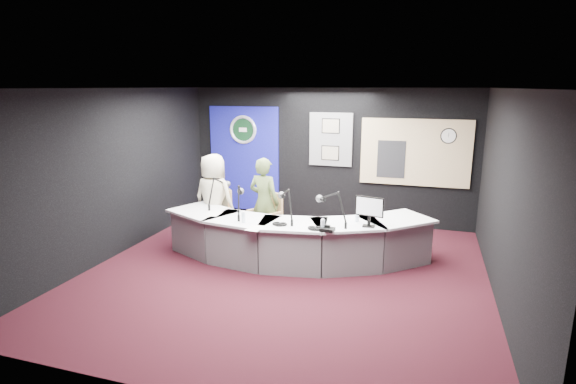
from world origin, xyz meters
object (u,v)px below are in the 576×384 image
(person_man, at_px, (214,199))
(person_woman, at_px, (264,202))
(armchair_right, at_px, (264,221))
(broadcast_desk, at_px, (292,239))
(armchair_left, at_px, (215,217))

(person_man, distance_m, person_woman, 0.95)
(armchair_right, distance_m, person_woman, 0.35)
(person_woman, bearing_deg, broadcast_desk, 153.63)
(broadcast_desk, height_order, person_woman, person_woman)
(person_man, bearing_deg, broadcast_desk, 171.28)
(armchair_left, xyz_separation_m, armchair_right, (0.94, 0.10, -0.01))
(person_man, bearing_deg, person_woman, -167.49)
(armchair_left, distance_m, person_woman, 1.01)
(person_man, bearing_deg, armchair_left, 96.67)
(armchair_left, distance_m, person_man, 0.36)
(broadcast_desk, xyz_separation_m, person_man, (-1.63, 0.45, 0.45))
(armchair_left, bearing_deg, person_man, 96.55)
(person_man, xyz_separation_m, person_woman, (0.94, 0.10, -0.02))
(broadcast_desk, distance_m, person_woman, 0.98)
(broadcast_desk, distance_m, armchair_left, 1.70)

